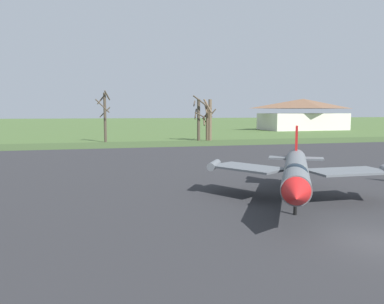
% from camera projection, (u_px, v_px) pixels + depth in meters
% --- Properties ---
extents(ground_plane, '(600.00, 600.00, 0.00)m').
position_uv_depth(ground_plane, '(377.00, 243.00, 16.20)').
color(ground_plane, '#425B2D').
extents(asphalt_apron, '(101.58, 55.97, 0.05)m').
position_uv_depth(asphalt_apron, '(234.00, 177.00, 32.35)').
color(asphalt_apron, '#28282B').
rests_on(asphalt_apron, ground).
extents(grass_verge_strip, '(161.58, 12.00, 0.06)m').
position_uv_depth(grass_verge_strip, '(162.00, 144.00, 65.05)').
color(grass_verge_strip, '#374D27').
rests_on(grass_verge_strip, ground).
extents(jet_fighter_rear_center, '(10.86, 13.27, 4.46)m').
position_uv_depth(jet_fighter_rear_center, '(296.00, 171.00, 22.62)').
color(jet_fighter_rear_center, '#565B60').
rests_on(jet_fighter_rear_center, ground).
extents(bare_tree_far_left, '(2.71, 3.07, 9.19)m').
position_uv_depth(bare_tree_far_left, '(105.00, 115.00, 68.67)').
color(bare_tree_far_left, '#42382D').
rests_on(bare_tree_far_left, ground).
extents(bare_tree_left_of_center, '(2.89, 2.65, 8.46)m').
position_uv_depth(bare_tree_left_of_center, '(199.00, 117.00, 71.65)').
color(bare_tree_left_of_center, '#42382D').
rests_on(bare_tree_left_of_center, ground).
extents(bare_tree_center, '(2.04, 1.79, 6.47)m').
position_uv_depth(bare_tree_center, '(207.00, 123.00, 72.26)').
color(bare_tree_center, brown).
rests_on(bare_tree_center, ground).
extents(bare_tree_right_of_center, '(2.84, 2.85, 7.80)m').
position_uv_depth(bare_tree_right_of_center, '(209.00, 118.00, 72.08)').
color(bare_tree_right_of_center, brown).
rests_on(bare_tree_right_of_center, ground).
extents(visitor_building, '(25.40, 14.21, 9.24)m').
position_uv_depth(visitor_building, '(303.00, 115.00, 115.06)').
color(visitor_building, beige).
rests_on(visitor_building, ground).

